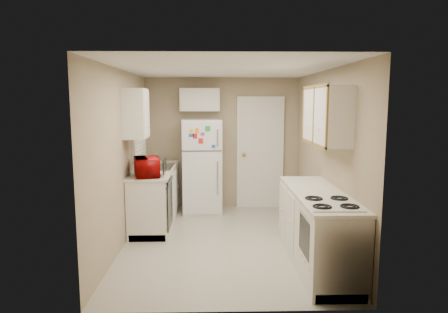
{
  "coord_description": "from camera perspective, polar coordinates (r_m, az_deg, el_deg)",
  "views": [
    {
      "loc": [
        -0.14,
        -5.43,
        1.98
      ],
      "look_at": [
        0.0,
        0.5,
        1.15
      ],
      "focal_mm": 32.0,
      "sensor_mm": 36.0,
      "label": 1
    }
  ],
  "objects": [
    {
      "name": "ceiling",
      "position": [
        5.45,
        0.13,
        12.39
      ],
      "size": [
        3.8,
        3.8,
        0.0
      ],
      "primitive_type": "plane",
      "color": "white",
      "rests_on": "floor"
    },
    {
      "name": "soap_bottle",
      "position": [
        7.03,
        -9.6,
        -0.17
      ],
      "size": [
        0.1,
        0.1,
        0.17
      ],
      "primitive_type": "imported",
      "rotation": [
        0.0,
        0.0,
        0.29
      ],
      "color": "silver",
      "rests_on": "left_counter"
    },
    {
      "name": "floor",
      "position": [
        5.78,
        0.12,
        -12.06
      ],
      "size": [
        3.8,
        3.8,
        0.0
      ],
      "primitive_type": "plane",
      "color": "beige",
      "rests_on": "ground"
    },
    {
      "name": "microwave",
      "position": [
        5.84,
        -10.93,
        -1.34
      ],
      "size": [
        0.55,
        0.4,
        0.33
      ],
      "primitive_type": "imported",
      "rotation": [
        0.0,
        0.0,
        1.84
      ],
      "color": "#940405",
      "rests_on": "left_counter"
    },
    {
      "name": "wall_front",
      "position": [
        3.62,
        0.9,
        -4.45
      ],
      "size": [
        2.8,
        2.8,
        0.0
      ],
      "primitive_type": "plane",
      "color": "tan",
      "rests_on": "floor"
    },
    {
      "name": "sink",
      "position": [
        6.65,
        -9.64,
        -1.85
      ],
      "size": [
        0.54,
        0.74,
        0.16
      ],
      "primitive_type": "cube",
      "color": "gray",
      "rests_on": "left_counter"
    },
    {
      "name": "left_counter",
      "position": [
        6.58,
        -9.75,
        -5.6
      ],
      "size": [
        0.6,
        1.8,
        0.9
      ],
      "primitive_type": "cube",
      "color": "silver",
      "rests_on": "floor"
    },
    {
      "name": "wall_right",
      "position": [
        5.7,
        14.34,
        -0.15
      ],
      "size": [
        3.8,
        3.8,
        0.0
      ],
      "primitive_type": "plane",
      "color": "tan",
      "rests_on": "floor"
    },
    {
      "name": "upper_cabinet_right",
      "position": [
        5.13,
        14.45,
        5.71
      ],
      "size": [
        0.3,
        1.2,
        0.7
      ],
      "primitive_type": "cube",
      "color": "silver",
      "rests_on": "wall_right"
    },
    {
      "name": "right_counter",
      "position": [
        5.03,
        13.19,
        -9.94
      ],
      "size": [
        0.6,
        2.0,
        0.9
      ],
      "primitive_type": "cube",
      "color": "silver",
      "rests_on": "floor"
    },
    {
      "name": "interior_door",
      "position": [
        7.4,
        5.18,
        0.47
      ],
      "size": [
        0.86,
        0.06,
        2.08
      ],
      "primitive_type": "cube",
      "color": "silver",
      "rests_on": "floor"
    },
    {
      "name": "window_blinds",
      "position": [
        6.61,
        -12.03,
        4.49
      ],
      "size": [
        0.1,
        0.98,
        1.08
      ],
      "primitive_type": "cube",
      "color": "silver",
      "rests_on": "wall_left"
    },
    {
      "name": "dishwasher",
      "position": [
        5.96,
        -7.82,
        -6.59
      ],
      "size": [
        0.03,
        0.58,
        0.72
      ],
      "primitive_type": "cube",
      "color": "black",
      "rests_on": "floor"
    },
    {
      "name": "cabinet_over_fridge",
      "position": [
        7.19,
        -3.46,
        8.1
      ],
      "size": [
        0.7,
        0.3,
        0.4
      ],
      "primitive_type": "cube",
      "color": "silver",
      "rests_on": "wall_back"
    },
    {
      "name": "wall_left",
      "position": [
        5.63,
        -14.27,
        -0.24
      ],
      "size": [
        3.8,
        3.8,
        0.0
      ],
      "primitive_type": "plane",
      "color": "tan",
      "rests_on": "floor"
    },
    {
      "name": "stove",
      "position": [
        4.52,
        14.8,
        -12.82
      ],
      "size": [
        0.54,
        0.66,
        0.79
      ],
      "primitive_type": "cube",
      "rotation": [
        0.0,
        0.0,
        -0.02
      ],
      "color": "silver",
      "rests_on": "floor"
    },
    {
      "name": "wall_back",
      "position": [
        7.37,
        -0.26,
        1.88
      ],
      "size": [
        2.8,
        2.8,
        0.0
      ],
      "primitive_type": "plane",
      "color": "tan",
      "rests_on": "floor"
    },
    {
      "name": "upper_cabinet_left",
      "position": [
        5.76,
        -12.53,
        5.99
      ],
      "size": [
        0.3,
        0.45,
        0.7
      ],
      "primitive_type": "cube",
      "color": "silver",
      "rests_on": "wall_left"
    },
    {
      "name": "refrigerator",
      "position": [
        7.11,
        -3.15,
        -1.36
      ],
      "size": [
        0.71,
        0.69,
        1.66
      ],
      "primitive_type": "cube",
      "rotation": [
        0.0,
        0.0,
        0.04
      ],
      "color": "silver",
      "rests_on": "floor"
    }
  ]
}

